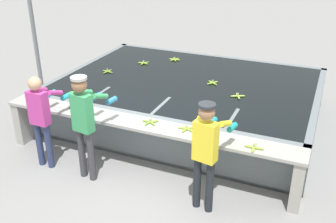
{
  "coord_description": "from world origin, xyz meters",
  "views": [
    {
      "loc": [
        2.6,
        -4.76,
        3.71
      ],
      "look_at": [
        0.0,
        1.28,
        0.6
      ],
      "focal_mm": 42.0,
      "sensor_mm": 36.0,
      "label": 1
    }
  ],
  "objects_px": {
    "worker_2": "(206,147)",
    "knife_0": "(76,108)",
    "banana_bunch_floating_0": "(238,96)",
    "support_post_left": "(34,31)",
    "banana_bunch_floating_1": "(76,92)",
    "banana_bunch_ledge_1": "(187,128)",
    "banana_bunch_ledge_0": "(254,147)",
    "banana_bunch_floating_5": "(144,63)",
    "worker_0": "(41,114)",
    "banana_bunch_floating_3": "(213,83)",
    "banana_bunch_floating_4": "(108,71)",
    "banana_bunch_floating_2": "(175,59)",
    "worker_1": "(84,118)",
    "banana_bunch_ledge_2": "(150,122)"
  },
  "relations": [
    {
      "from": "worker_2",
      "to": "knife_0",
      "type": "xyz_separation_m",
      "value": [
        -2.55,
        0.6,
        -0.14
      ]
    },
    {
      "from": "banana_bunch_floating_0",
      "to": "support_post_left",
      "type": "bearing_deg",
      "value": 178.58
    },
    {
      "from": "banana_bunch_floating_1",
      "to": "banana_bunch_ledge_1",
      "type": "xyz_separation_m",
      "value": [
        2.44,
        -0.56,
        0.0
      ]
    },
    {
      "from": "worker_2",
      "to": "banana_bunch_ledge_1",
      "type": "height_order",
      "value": "worker_2"
    },
    {
      "from": "banana_bunch_floating_0",
      "to": "banana_bunch_ledge_0",
      "type": "bearing_deg",
      "value": -68.96
    },
    {
      "from": "banana_bunch_floating_5",
      "to": "knife_0",
      "type": "distance_m",
      "value": 2.67
    },
    {
      "from": "worker_0",
      "to": "banana_bunch_floating_5",
      "type": "relative_size",
      "value": 5.8
    },
    {
      "from": "banana_bunch_ledge_1",
      "to": "knife_0",
      "type": "xyz_separation_m",
      "value": [
        -2.04,
        -0.03,
        -0.01
      ]
    },
    {
      "from": "banana_bunch_floating_3",
      "to": "banana_bunch_floating_4",
      "type": "relative_size",
      "value": 0.88
    },
    {
      "from": "banana_bunch_floating_5",
      "to": "support_post_left",
      "type": "relative_size",
      "value": 0.09
    },
    {
      "from": "worker_2",
      "to": "banana_bunch_floating_0",
      "type": "relative_size",
      "value": 6.22
    },
    {
      "from": "worker_2",
      "to": "banana_bunch_floating_0",
      "type": "distance_m",
      "value": 2.22
    },
    {
      "from": "worker_0",
      "to": "banana_bunch_floating_4",
      "type": "bearing_deg",
      "value": 95.21
    },
    {
      "from": "banana_bunch_floating_0",
      "to": "banana_bunch_floating_2",
      "type": "height_order",
      "value": "same"
    },
    {
      "from": "banana_bunch_floating_3",
      "to": "banana_bunch_ledge_1",
      "type": "xyz_separation_m",
      "value": [
        0.22,
        -2.05,
        0.0
      ]
    },
    {
      "from": "banana_bunch_ledge_1",
      "to": "banana_bunch_floating_0",
      "type": "bearing_deg",
      "value": 75.56
    },
    {
      "from": "banana_bunch_floating_3",
      "to": "banana_bunch_floating_5",
      "type": "relative_size",
      "value": 0.9
    },
    {
      "from": "worker_1",
      "to": "banana_bunch_ledge_2",
      "type": "bearing_deg",
      "value": 36.45
    },
    {
      "from": "banana_bunch_floating_1",
      "to": "banana_bunch_floating_3",
      "type": "xyz_separation_m",
      "value": [
        2.22,
        1.49,
        0.0
      ]
    },
    {
      "from": "worker_1",
      "to": "banana_bunch_ledge_2",
      "type": "height_order",
      "value": "worker_1"
    },
    {
      "from": "banana_bunch_floating_3",
      "to": "worker_1",
      "type": "bearing_deg",
      "value": -114.39
    },
    {
      "from": "worker_1",
      "to": "banana_bunch_ledge_2",
      "type": "xyz_separation_m",
      "value": [
        0.82,
        0.61,
        -0.19
      ]
    },
    {
      "from": "banana_bunch_floating_0",
      "to": "banana_bunch_ledge_1",
      "type": "bearing_deg",
      "value": -104.44
    },
    {
      "from": "banana_bunch_ledge_1",
      "to": "support_post_left",
      "type": "height_order",
      "value": "support_post_left"
    },
    {
      "from": "worker_1",
      "to": "banana_bunch_floating_4",
      "type": "distance_m",
      "value": 2.67
    },
    {
      "from": "banana_bunch_floating_1",
      "to": "banana_bunch_floating_4",
      "type": "bearing_deg",
      "value": 93.44
    },
    {
      "from": "knife_0",
      "to": "worker_1",
      "type": "bearing_deg",
      "value": -45.1
    },
    {
      "from": "banana_bunch_floating_0",
      "to": "banana_bunch_ledge_0",
      "type": "distance_m",
      "value": 1.87
    },
    {
      "from": "banana_bunch_floating_4",
      "to": "banana_bunch_ledge_1",
      "type": "bearing_deg",
      "value": -35.65
    },
    {
      "from": "worker_0",
      "to": "worker_2",
      "type": "xyz_separation_m",
      "value": [
        2.82,
        -0.02,
        0.05
      ]
    },
    {
      "from": "worker_2",
      "to": "support_post_left",
      "type": "distance_m",
      "value": 5.38
    },
    {
      "from": "worker_0",
      "to": "support_post_left",
      "type": "distance_m",
      "value": 3.12
    },
    {
      "from": "worker_1",
      "to": "knife_0",
      "type": "height_order",
      "value": "worker_1"
    },
    {
      "from": "banana_bunch_floating_1",
      "to": "banana_bunch_ledge_1",
      "type": "height_order",
      "value": "banana_bunch_ledge_1"
    },
    {
      "from": "banana_bunch_floating_0",
      "to": "banana_bunch_ledge_0",
      "type": "height_order",
      "value": "banana_bunch_ledge_0"
    },
    {
      "from": "banana_bunch_floating_2",
      "to": "worker_0",
      "type": "bearing_deg",
      "value": -101.83
    },
    {
      "from": "banana_bunch_floating_1",
      "to": "banana_bunch_floating_4",
      "type": "height_order",
      "value": "same"
    },
    {
      "from": "banana_bunch_floating_0",
      "to": "banana_bunch_floating_1",
      "type": "xyz_separation_m",
      "value": [
        -2.85,
        -1.02,
        -0.0
      ]
    },
    {
      "from": "worker_2",
      "to": "banana_bunch_floating_4",
      "type": "xyz_separation_m",
      "value": [
        -3.03,
        2.43,
        -0.13
      ]
    },
    {
      "from": "banana_bunch_floating_4",
      "to": "banana_bunch_ledge_0",
      "type": "height_order",
      "value": "banana_bunch_ledge_0"
    },
    {
      "from": "worker_0",
      "to": "worker_1",
      "type": "distance_m",
      "value": 0.87
    },
    {
      "from": "banana_bunch_floating_2",
      "to": "banana_bunch_floating_1",
      "type": "bearing_deg",
      "value": -109.74
    },
    {
      "from": "banana_bunch_floating_0",
      "to": "banana_bunch_floating_5",
      "type": "xyz_separation_m",
      "value": [
        -2.47,
        1.06,
        -0.0
      ]
    },
    {
      "from": "banana_bunch_floating_2",
      "to": "banana_bunch_floating_4",
      "type": "xyz_separation_m",
      "value": [
        -1.01,
        -1.36,
        0.0
      ]
    },
    {
      "from": "banana_bunch_floating_4",
      "to": "support_post_left",
      "type": "bearing_deg",
      "value": -176.62
    },
    {
      "from": "banana_bunch_floating_4",
      "to": "banana_bunch_ledge_1",
      "type": "height_order",
      "value": "banana_bunch_ledge_1"
    },
    {
      "from": "banana_bunch_floating_0",
      "to": "support_post_left",
      "type": "relative_size",
      "value": 0.08
    },
    {
      "from": "worker_2",
      "to": "banana_bunch_ledge_1",
      "type": "distance_m",
      "value": 0.82
    },
    {
      "from": "worker_0",
      "to": "banana_bunch_ledge_1",
      "type": "relative_size",
      "value": 5.86
    },
    {
      "from": "banana_bunch_ledge_2",
      "to": "support_post_left",
      "type": "bearing_deg",
      "value": 154.95
    }
  ]
}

